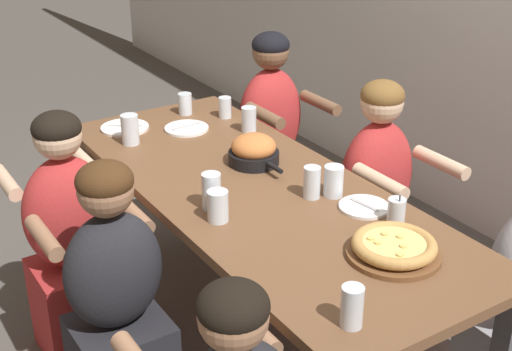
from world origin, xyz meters
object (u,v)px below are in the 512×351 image
at_px(cocktail_glass_blue, 396,212).
at_px(drinking_glass_b, 218,208).
at_px(drinking_glass_h, 212,194).
at_px(empty_plate_a, 187,128).
at_px(empty_plate_b, 364,207).
at_px(empty_plate_c, 125,128).
at_px(drinking_glass_f, 225,108).
at_px(diner_far_center, 374,212).
at_px(drinking_glass_g, 312,184).
at_px(drinking_glass_i, 333,183).
at_px(diner_far_left, 270,147).
at_px(drinking_glass_e, 352,309).
at_px(drinking_glass_a, 249,121).
at_px(skillet_bowl, 254,151).
at_px(pizza_board_main, 394,248).
at_px(drinking_glass_d, 130,131).
at_px(drinking_glass_c, 185,105).
at_px(diner_near_midleft, 71,248).
at_px(diner_near_center, 117,308).

distance_m(cocktail_glass_blue, drinking_glass_b, 0.63).
bearing_deg(drinking_glass_h, empty_plate_a, 158.93).
height_order(empty_plate_b, drinking_glass_b, drinking_glass_b).
bearing_deg(empty_plate_c, drinking_glass_f, 75.53).
bearing_deg(empty_plate_a, diner_far_center, 39.14).
bearing_deg(drinking_glass_g, drinking_glass_i, 66.58).
relative_size(empty_plate_b, diner_far_left, 0.16).
bearing_deg(drinking_glass_e, drinking_glass_i, 145.21).
bearing_deg(drinking_glass_a, drinking_glass_g, -12.80).
distance_m(skillet_bowl, drinking_glass_a, 0.36).
bearing_deg(empty_plate_b, drinking_glass_g, -148.93).
bearing_deg(diner_far_left, drinking_glass_a, 43.49).
bearing_deg(drinking_glass_e, diner_far_left, 152.88).
height_order(empty_plate_a, drinking_glass_e, drinking_glass_e).
height_order(pizza_board_main, drinking_glass_d, drinking_glass_d).
bearing_deg(empty_plate_b, empty_plate_a, -170.12).
distance_m(drinking_glass_e, drinking_glass_h, 0.82).
bearing_deg(diner_far_center, drinking_glass_g, 19.44).
xyz_separation_m(empty_plate_a, drinking_glass_c, (-0.19, 0.09, 0.04)).
bearing_deg(diner_far_center, drinking_glass_a, -57.29).
xyz_separation_m(drinking_glass_b, drinking_glass_g, (0.03, 0.39, 0.01)).
distance_m(empty_plate_b, diner_far_center, 0.60).
xyz_separation_m(drinking_glass_a, diner_far_left, (-0.32, 0.34, -0.32)).
bearing_deg(empty_plate_a, drinking_glass_d, -86.75).
xyz_separation_m(pizza_board_main, diner_near_midleft, (-1.11, -0.72, -0.33)).
height_order(empty_plate_b, drinking_glass_c, drinking_glass_c).
bearing_deg(diner_far_left, drinking_glass_g, 64.05).
bearing_deg(empty_plate_b, drinking_glass_c, -175.89).
bearing_deg(cocktail_glass_blue, drinking_glass_e, -54.05).
bearing_deg(drinking_glass_e, drinking_glass_b, -179.32).
bearing_deg(skillet_bowl, drinking_glass_d, -143.92).
xyz_separation_m(drinking_glass_c, diner_near_center, (0.91, -0.77, -0.35)).
bearing_deg(drinking_glass_f, drinking_glass_i, -4.99).
distance_m(empty_plate_c, drinking_glass_c, 0.34).
distance_m(empty_plate_b, drinking_glass_h, 0.56).
relative_size(drinking_glass_c, diner_near_center, 0.10).
xyz_separation_m(drinking_glass_c, drinking_glass_d, (0.21, -0.38, 0.01)).
relative_size(diner_far_left, diner_near_midleft, 1.05).
height_order(empty_plate_a, drinking_glass_c, drinking_glass_c).
xyz_separation_m(empty_plate_c, drinking_glass_c, (-0.02, 0.33, 0.04)).
xyz_separation_m(drinking_glass_b, diner_far_center, (-0.14, 0.88, -0.34)).
relative_size(drinking_glass_f, diner_far_center, 0.09).
bearing_deg(empty_plate_b, drinking_glass_a, 176.71).
distance_m(skillet_bowl, drinking_glass_b, 0.51).
height_order(empty_plate_b, diner_near_center, diner_near_center).
height_order(drinking_glass_a, drinking_glass_e, drinking_glass_e).
distance_m(pizza_board_main, drinking_glass_h, 0.70).
height_order(empty_plate_a, empty_plate_b, same).
xyz_separation_m(cocktail_glass_blue, drinking_glass_d, (-1.18, -0.49, 0.02)).
height_order(pizza_board_main, drinking_glass_i, drinking_glass_i).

